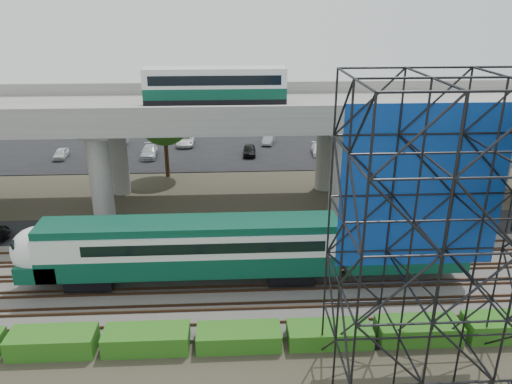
{
  "coord_description": "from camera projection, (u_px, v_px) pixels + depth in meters",
  "views": [
    {
      "loc": [
        0.73,
        -26.86,
        17.82
      ],
      "look_at": [
        2.5,
        6.0,
        5.01
      ],
      "focal_mm": 35.0,
      "sensor_mm": 36.0,
      "label": 1
    }
  ],
  "objects": [
    {
      "name": "trees",
      "position": [
        169.0,
        146.0,
        44.21
      ],
      "size": [
        40.94,
        16.94,
        7.69
      ],
      "color": "#382314",
      "rests_on": "ground"
    },
    {
      "name": "service_road",
      "position": [
        223.0,
        229.0,
        41.18
      ],
      "size": [
        90.0,
        5.0,
        0.08
      ],
      "primitive_type": "cube",
      "color": "black",
      "rests_on": "ground"
    },
    {
      "name": "ballast_bed",
      "position": [
        222.0,
        283.0,
        33.25
      ],
      "size": [
        90.0,
        12.0,
        0.2
      ],
      "primitive_type": "cube",
      "color": "slate",
      "rests_on": "ground"
    },
    {
      "name": "commuter_train",
      "position": [
        223.0,
        246.0,
        32.25
      ],
      "size": [
        29.3,
        3.06,
        4.3
      ],
      "color": "black",
      "rests_on": "rail_tracks"
    },
    {
      "name": "overpass",
      "position": [
        221.0,
        117.0,
        43.33
      ],
      "size": [
        80.0,
        12.0,
        12.4
      ],
      "color": "#9E9B93",
      "rests_on": "ground"
    },
    {
      "name": "hedge_strip",
      "position": [
        239.0,
        336.0,
        27.27
      ],
      "size": [
        34.6,
        1.8,
        1.2
      ],
      "color": "#235A14",
      "rests_on": "ground"
    },
    {
      "name": "harbor_water",
      "position": [
        225.0,
        112.0,
        83.53
      ],
      "size": [
        140.0,
        40.0,
        0.03
      ],
      "primitive_type": "cube",
      "color": "slate",
      "rests_on": "ground"
    },
    {
      "name": "scaffold_tower",
      "position": [
        444.0,
        252.0,
        21.78
      ],
      "size": [
        9.36,
        6.36,
        15.0
      ],
      "color": "black",
      "rests_on": "ground"
    },
    {
      "name": "ground",
      "position": [
        222.0,
        301.0,
        31.42
      ],
      "size": [
        140.0,
        140.0,
        0.0
      ],
      "primitive_type": "plane",
      "color": "#474233",
      "rests_on": "ground"
    },
    {
      "name": "parked_cars",
      "position": [
        220.0,
        145.0,
        62.38
      ],
      "size": [
        39.66,
        9.61,
        1.3
      ],
      "color": "silver",
      "rests_on": "parking_lot"
    },
    {
      "name": "parking_lot",
      "position": [
        224.0,
        149.0,
        63.05
      ],
      "size": [
        90.0,
        18.0,
        0.08
      ],
      "primitive_type": "cube",
      "color": "black",
      "rests_on": "ground"
    },
    {
      "name": "rail_tracks",
      "position": [
        222.0,
        281.0,
        33.18
      ],
      "size": [
        90.0,
        9.52,
        0.16
      ],
      "color": "#472D1E",
      "rests_on": "ballast_bed"
    }
  ]
}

